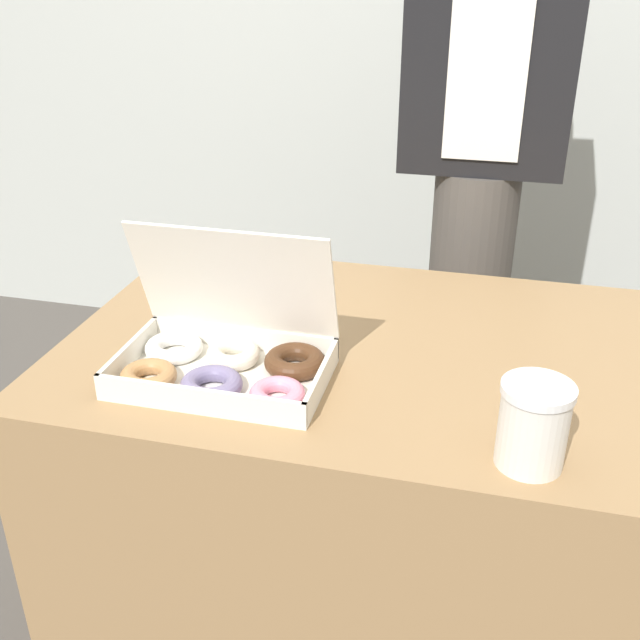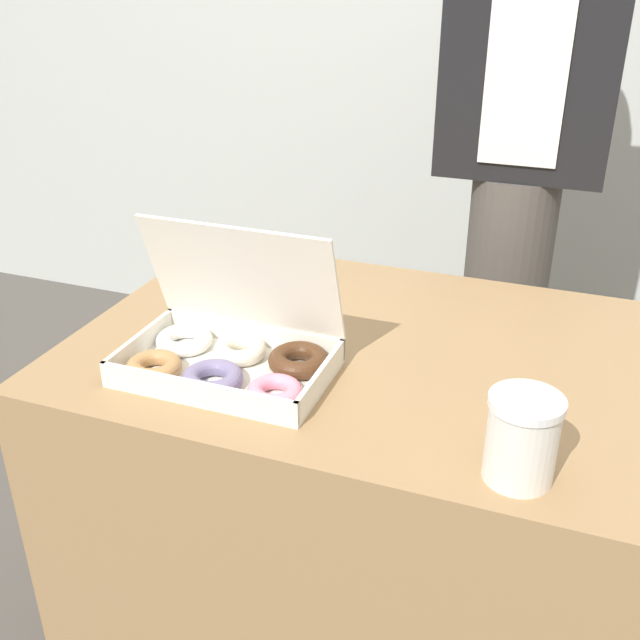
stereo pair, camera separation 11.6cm
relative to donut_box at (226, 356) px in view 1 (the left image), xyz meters
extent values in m
plane|color=#4C4742|center=(0.23, 0.17, -0.78)|extent=(14.00, 14.00, 0.00)
cube|color=#99754C|center=(0.23, 0.17, -0.41)|extent=(1.14, 0.75, 0.74)
cube|color=white|center=(0.00, -0.01, -0.04)|extent=(0.34, 0.22, 0.01)
cube|color=white|center=(-0.17, -0.01, -0.01)|extent=(0.01, 0.22, 0.04)
cube|color=white|center=(0.17, -0.01, -0.01)|extent=(0.01, 0.22, 0.04)
cube|color=white|center=(0.00, -0.12, -0.01)|extent=(0.34, 0.01, 0.04)
cube|color=white|center=(0.00, 0.09, -0.01)|extent=(0.34, 0.01, 0.04)
cube|color=white|center=(0.00, 0.06, 0.11)|extent=(0.34, 0.08, 0.21)
torus|color=#B27F4C|center=(-0.11, -0.06, -0.02)|extent=(0.11, 0.11, 0.03)
torus|color=white|center=(-0.11, 0.04, -0.02)|extent=(0.11, 0.11, 0.03)
torus|color=slate|center=(0.00, -0.06, -0.02)|extent=(0.14, 0.14, 0.03)
torus|color=silver|center=(0.00, 0.04, -0.02)|extent=(0.13, 0.13, 0.03)
torus|color=pink|center=(0.11, -0.06, -0.02)|extent=(0.10, 0.10, 0.03)
torus|color=#4C2D19|center=(0.11, 0.04, -0.02)|extent=(0.14, 0.14, 0.03)
cylinder|color=silver|center=(0.49, -0.12, 0.02)|extent=(0.09, 0.09, 0.11)
cylinder|color=white|center=(0.49, -0.12, 0.08)|extent=(0.10, 0.10, 0.01)
cylinder|color=#4C4742|center=(0.35, 0.85, -0.33)|extent=(0.21, 0.21, 0.90)
cube|color=black|center=(0.35, 0.85, 0.40)|extent=(0.39, 0.18, 0.58)
cube|color=silver|center=(0.35, 0.76, 0.35)|extent=(0.18, 0.01, 0.37)
camera|label=1|loc=(0.42, -1.01, 0.61)|focal=42.00mm
camera|label=2|loc=(0.53, -0.98, 0.61)|focal=42.00mm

